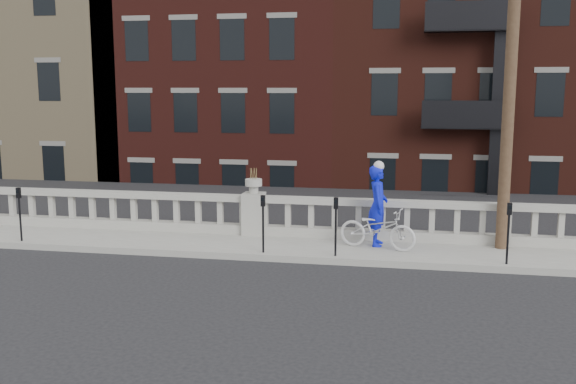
{
  "coord_description": "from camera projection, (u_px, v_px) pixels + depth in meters",
  "views": [
    {
      "loc": [
        3.89,
        -12.11,
        3.98
      ],
      "look_at": [
        1.05,
        3.2,
        1.43
      ],
      "focal_mm": 40.0,
      "sensor_mm": 36.0,
      "label": 1
    }
  ],
  "objects": [
    {
      "name": "balustrade",
      "position": [
        254.0,
        216.0,
        16.82
      ],
      "size": [
        28.0,
        0.34,
        1.03
      ],
      "color": "gray",
      "rests_on": "sidewalk"
    },
    {
      "name": "parking_meter_d",
      "position": [
        509.0,
        226.0,
        13.91
      ],
      "size": [
        0.1,
        0.09,
        1.36
      ],
      "color": "black",
      "rests_on": "sidewalk"
    },
    {
      "name": "bicycle",
      "position": [
        378.0,
        228.0,
        15.31
      ],
      "size": [
        1.99,
        1.14,
        0.99
      ],
      "primitive_type": "imported",
      "rotation": [
        0.0,
        0.0,
        1.3
      ],
      "color": "silver",
      "rests_on": "sidewalk"
    },
    {
      "name": "utility_pole",
      "position": [
        513.0,
        31.0,
        14.62
      ],
      "size": [
        1.6,
        0.28,
        10.0
      ],
      "color": "#422D1E",
      "rests_on": "sidewalk"
    },
    {
      "name": "parking_meter_c",
      "position": [
        336.0,
        220.0,
        14.59
      ],
      "size": [
        0.1,
        0.09,
        1.36
      ],
      "color": "black",
      "rests_on": "sidewalk"
    },
    {
      "name": "sidewalk",
      "position": [
        245.0,
        246.0,
        15.99
      ],
      "size": [
        32.0,
        2.2,
        0.15
      ],
      "primitive_type": "cube",
      "color": "gray",
      "rests_on": "ground"
    },
    {
      "name": "lower_level",
      "position": [
        345.0,
        112.0,
        34.92
      ],
      "size": [
        80.0,
        44.0,
        20.8
      ],
      "color": "#605E59",
      "rests_on": "ground"
    },
    {
      "name": "parking_meter_a",
      "position": [
        19.0,
        208.0,
        16.02
      ],
      "size": [
        0.1,
        0.09,
        1.36
      ],
      "color": "black",
      "rests_on": "sidewalk"
    },
    {
      "name": "ground",
      "position": [
        209.0,
        284.0,
        13.09
      ],
      "size": [
        120.0,
        120.0,
        0.0
      ],
      "primitive_type": "plane",
      "color": "black",
      "rests_on": "ground"
    },
    {
      "name": "planter_pedestal",
      "position": [
        254.0,
        209.0,
        16.79
      ],
      "size": [
        0.55,
        0.55,
        1.76
      ],
      "color": "gray",
      "rests_on": "sidewalk"
    },
    {
      "name": "parking_meter_b",
      "position": [
        263.0,
        217.0,
        14.9
      ],
      "size": [
        0.1,
        0.09,
        1.36
      ],
      "color": "black",
      "rests_on": "sidewalk"
    },
    {
      "name": "cyclist",
      "position": [
        378.0,
        206.0,
        15.58
      ],
      "size": [
        0.49,
        0.73,
        1.97
      ],
      "primitive_type": "imported",
      "rotation": [
        0.0,
        0.0,
        1.59
      ],
      "color": "#0E18D4",
      "rests_on": "sidewalk"
    }
  ]
}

